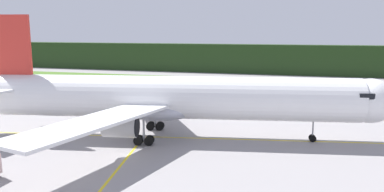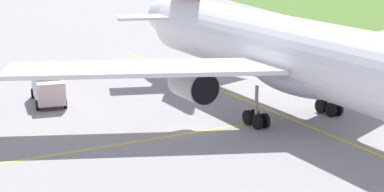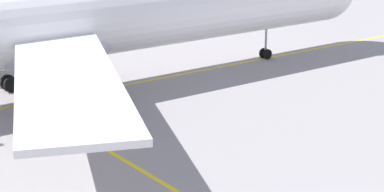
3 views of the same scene
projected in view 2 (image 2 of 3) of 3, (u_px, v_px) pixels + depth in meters
ground at (196, 129)px, 50.94m from camera, size 320.00×320.00×0.00m
taxiway_centerline_main at (320, 131)px, 50.48m from camera, size 76.79×13.63×0.01m
taxiway_centerline_spur at (44, 156)px, 44.62m from camera, size 6.89×38.00×0.01m
airliner at (319, 61)px, 49.55m from camera, size 59.31×44.85×16.70m
catering_truck at (48, 84)px, 58.56m from camera, size 6.29×2.70×3.46m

